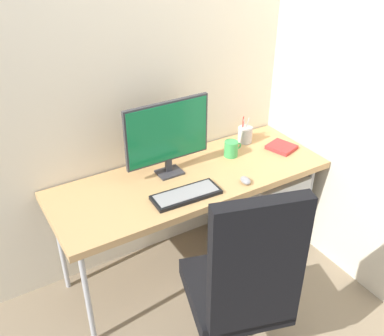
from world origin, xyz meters
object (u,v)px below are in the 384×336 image
Objects in this scene: notebook at (282,147)px; monitor at (168,134)px; keyboard at (186,195)px; pen_holder at (245,134)px; mouse at (245,180)px; office_chair at (243,285)px; filing_cabinet at (260,206)px; coffee_mug at (231,149)px.

monitor is at bearing 153.91° from notebook.
pen_holder is (0.68, 0.36, 0.04)m from keyboard.
office_chair is at bearing -120.34° from mouse.
monitor is at bearing 84.44° from office_chair.
office_chair is 1.16m from notebook.
office_chair reaches higher than filing_cabinet.
filing_cabinet is 0.95m from monitor.
monitor reaches higher than coffee_mug.
keyboard is 2.19× the size of pen_holder.
office_chair is 1.95× the size of filing_cabinet.
keyboard is 0.84m from notebook.
office_chair is at bearing -134.13° from filing_cabinet.
monitor is 1.34× the size of keyboard.
monitor is 0.68m from pen_holder.
keyboard is at bearing 85.43° from office_chair.
pen_holder is (0.64, 0.09, -0.21)m from monitor.
monitor reaches higher than mouse.
keyboard reaches higher than filing_cabinet.
office_chair is at bearing -94.57° from keyboard.
mouse is at bearing -9.26° from keyboard.
filing_cabinet is 0.45m from notebook.
filing_cabinet is 0.52m from pen_holder.
filing_cabinet is 0.58m from mouse.
office_chair is 0.97m from monitor.
notebook is (0.46, 0.21, -0.01)m from mouse.
office_chair reaches higher than pen_holder.
office_chair is 1.02m from coffee_mug.
mouse is (0.37, -0.06, 0.01)m from keyboard.
mouse reaches higher than keyboard.
coffee_mug reaches higher than keyboard.
pen_holder is 0.26m from notebook.
mouse is 0.46× the size of pen_holder.
keyboard is 0.37m from mouse.
coffee_mug is (0.44, -0.03, -0.21)m from monitor.
pen_holder is at bearing 93.05° from filing_cabinet.
mouse is (0.42, 0.55, 0.14)m from office_chair.
filing_cabinet is at bearing 45.87° from office_chair.
keyboard is at bearing 173.14° from notebook.
pen_holder is at bearing 28.04° from keyboard.
mouse is 0.67× the size of coffee_mug.
notebook is (0.79, -0.12, -0.25)m from monitor.
mouse is at bearing -172.51° from notebook.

